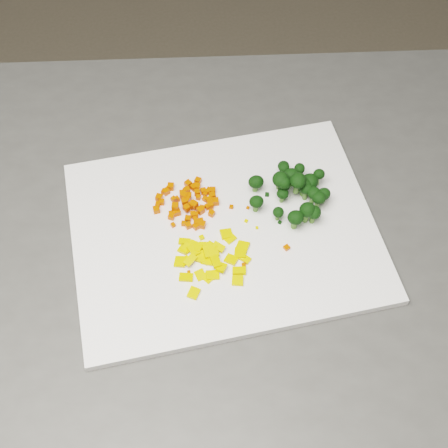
{
  "coord_description": "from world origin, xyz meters",
  "views": [
    {
      "loc": [
        0.35,
        -0.51,
        1.61
      ],
      "look_at": [
        0.37,
        -0.04,
        0.92
      ],
      "focal_mm": 50.0,
      "sensor_mm": 36.0,
      "label": 1
    }
  ],
  "objects_px": {
    "cutting_board": "(224,230)",
    "pepper_pile": "(208,258)",
    "carrot_pile": "(184,200)",
    "broccoli_pile": "(287,187)",
    "counter_block": "(214,374)"
  },
  "relations": [
    {
      "from": "counter_block",
      "to": "cutting_board",
      "type": "relative_size",
      "value": 2.74
    },
    {
      "from": "cutting_board",
      "to": "carrot_pile",
      "type": "bearing_deg",
      "value": 142.19
    },
    {
      "from": "broccoli_pile",
      "to": "carrot_pile",
      "type": "bearing_deg",
      "value": -177.44
    },
    {
      "from": "pepper_pile",
      "to": "broccoli_pile",
      "type": "height_order",
      "value": "broccoli_pile"
    },
    {
      "from": "carrot_pile",
      "to": "pepper_pile",
      "type": "xyz_separation_m",
      "value": [
        0.03,
        -0.09,
        -0.01
      ]
    },
    {
      "from": "cutting_board",
      "to": "pepper_pile",
      "type": "distance_m",
      "value": 0.06
    },
    {
      "from": "counter_block",
      "to": "broccoli_pile",
      "type": "relative_size",
      "value": 10.26
    },
    {
      "from": "carrot_pile",
      "to": "broccoli_pile",
      "type": "bearing_deg",
      "value": 2.56
    },
    {
      "from": "broccoli_pile",
      "to": "pepper_pile",
      "type": "bearing_deg",
      "value": -138.82
    },
    {
      "from": "cutting_board",
      "to": "broccoli_pile",
      "type": "relative_size",
      "value": 3.75
    },
    {
      "from": "counter_block",
      "to": "pepper_pile",
      "type": "height_order",
      "value": "pepper_pile"
    },
    {
      "from": "carrot_pile",
      "to": "broccoli_pile",
      "type": "distance_m",
      "value": 0.14
    },
    {
      "from": "carrot_pile",
      "to": "pepper_pile",
      "type": "height_order",
      "value": "carrot_pile"
    },
    {
      "from": "cutting_board",
      "to": "pepper_pile",
      "type": "xyz_separation_m",
      "value": [
        -0.02,
        -0.05,
        0.01
      ]
    },
    {
      "from": "cutting_board",
      "to": "broccoli_pile",
      "type": "distance_m",
      "value": 0.11
    }
  ]
}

